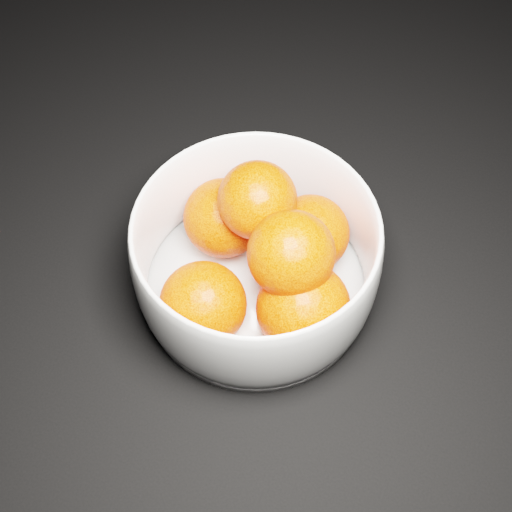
% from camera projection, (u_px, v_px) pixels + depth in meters
% --- Properties ---
extents(bowl, '(0.22, 0.22, 0.11)m').
position_uv_depth(bowl, '(256.00, 259.00, 0.63)').
color(bowl, silver).
rests_on(bowl, ground).
extents(orange_pile, '(0.18, 0.18, 0.12)m').
position_uv_depth(orange_pile, '(265.00, 257.00, 0.63)').
color(orange_pile, '#E83B09').
rests_on(orange_pile, bowl).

